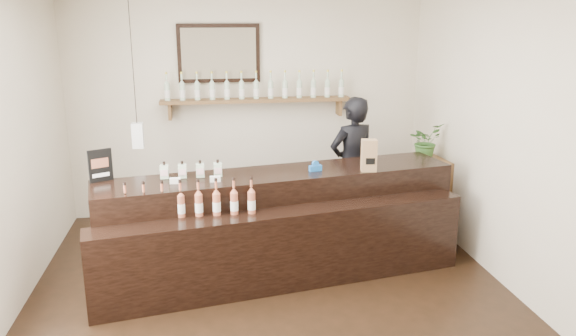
# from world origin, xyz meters

# --- Properties ---
(ground) EXTENTS (5.00, 5.00, 0.00)m
(ground) POSITION_xyz_m (0.00, 0.00, 0.00)
(ground) COLOR black
(ground) RESTS_ON ground
(room_shell) EXTENTS (5.00, 5.00, 5.00)m
(room_shell) POSITION_xyz_m (0.00, 0.00, 1.70)
(room_shell) COLOR beige
(room_shell) RESTS_ON ground
(back_wall_decor) EXTENTS (2.66, 0.96, 1.69)m
(back_wall_decor) POSITION_xyz_m (-0.14, 2.37, 1.75)
(back_wall_decor) COLOR brown
(back_wall_decor) RESTS_ON ground
(counter) EXTENTS (3.68, 1.59, 1.18)m
(counter) POSITION_xyz_m (0.15, 0.57, 0.48)
(counter) COLOR black
(counter) RESTS_ON ground
(promo_sign) EXTENTS (0.21, 0.12, 0.31)m
(promo_sign) POSITION_xyz_m (-1.55, 0.64, 1.17)
(promo_sign) COLOR black
(promo_sign) RESTS_ON counter
(paper_bag) EXTENTS (0.16, 0.13, 0.32)m
(paper_bag) POSITION_xyz_m (1.06, 0.61, 1.17)
(paper_bag) COLOR olive
(paper_bag) RESTS_ON counter
(tape_dispenser) EXTENTS (0.14, 0.08, 0.11)m
(tape_dispenser) POSITION_xyz_m (0.53, 0.70, 1.05)
(tape_dispenser) COLOR blue
(tape_dispenser) RESTS_ON counter
(side_cabinet) EXTENTS (0.50, 0.65, 0.89)m
(side_cabinet) POSITION_xyz_m (2.00, 1.45, 0.45)
(side_cabinet) COLOR brown
(side_cabinet) RESTS_ON ground
(potted_plant) EXTENTS (0.50, 0.48, 0.42)m
(potted_plant) POSITION_xyz_m (2.00, 1.45, 1.11)
(potted_plant) COLOR #356227
(potted_plant) RESTS_ON side_cabinet
(shopkeeper) EXTENTS (0.78, 0.64, 1.85)m
(shopkeeper) POSITION_xyz_m (1.14, 1.55, 0.93)
(shopkeeper) COLOR black
(shopkeeper) RESTS_ON ground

